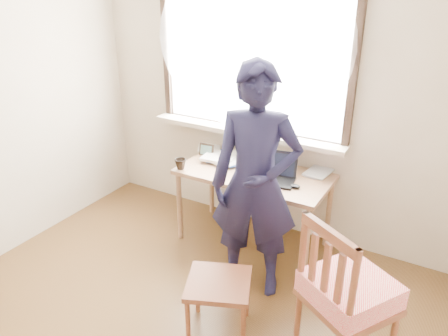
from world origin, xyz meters
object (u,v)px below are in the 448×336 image
Objects in this scene: mug_white at (259,157)px; person at (255,184)px; laptop at (275,173)px; side_chair at (347,292)px; mug_dark at (180,164)px; work_chair at (219,289)px; desk at (254,180)px.

person is (0.33, -0.75, 0.14)m from mug_white.
side_chair is (0.86, -0.89, -0.20)m from laptop.
side_chair reaches higher than mug_dark.
side_chair reaches higher than mug_white.
person reaches higher than laptop.
mug_white is 0.83m from person.
side_chair is at bearing -43.99° from person.
work_chair is 0.30× the size of person.
work_chair is (0.08, -1.05, -0.39)m from laptop.
laptop is at bearing 133.94° from side_chair.
work_chair is at bearing -85.41° from laptop.
mug_white is at bearing 95.72° from person.
side_chair reaches higher than laptop.
mug_white and mug_dark have the same top height.
mug_white is (-0.27, 0.25, -0.01)m from laptop.
work_chair is (0.87, -0.83, -0.38)m from mug_dark.
laptop reaches higher than work_chair.
person is at bearing 153.79° from side_chair.
side_chair is (1.07, -0.92, -0.08)m from desk.
mug_dark is at bearing 136.32° from work_chair.
laptop is 0.21× the size of person.
mug_dark is 1.79m from side_chair.
mug_dark is at bearing -137.92° from mug_white.
laptop is 3.15× the size of mug_white.
desk is 3.50× the size of laptop.
side_chair is 0.95m from person.
mug_dark is at bearing -164.52° from laptop.
side_chair is (1.65, -0.67, -0.20)m from mug_dark.
mug_white is (-0.06, 0.22, 0.12)m from desk.
laptop is at bearing -43.55° from mug_white.
laptop is 3.71× the size of mug_dark.
mug_white is 0.22× the size of work_chair.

